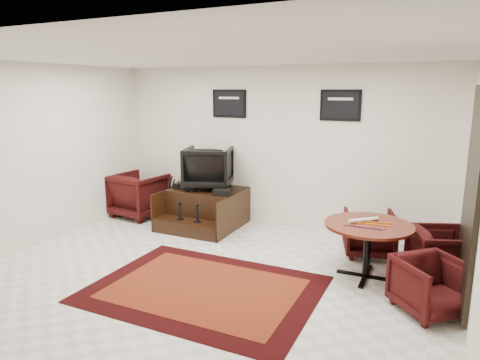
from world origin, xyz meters
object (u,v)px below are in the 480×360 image
at_px(meeting_table, 368,231).
at_px(table_chair_window, 442,252).
at_px(shine_chair, 209,165).
at_px(armchair_side, 139,193).
at_px(table_chair_back, 369,231).
at_px(table_chair_corner, 431,284).
at_px(shine_podium, 205,209).

xyz_separation_m(meeting_table, table_chair_window, (0.88, 0.36, -0.27)).
distance_m(shine_chair, armchair_side, 1.58).
relative_size(table_chair_back, table_chair_corner, 1.05).
xyz_separation_m(armchair_side, table_chair_window, (5.30, -0.62, -0.09)).
bearing_deg(shine_chair, table_chair_window, 150.50).
height_order(shine_chair, armchair_side, shine_chair).
height_order(armchair_side, table_chair_window, armchair_side).
bearing_deg(table_chair_corner, meeting_table, 98.55).
height_order(shine_podium, meeting_table, meeting_table).
height_order(armchair_side, table_chair_back, armchair_side).
height_order(shine_podium, table_chair_corner, table_chair_corner).
xyz_separation_m(shine_podium, table_chair_window, (3.86, -0.67, 0.07)).
bearing_deg(meeting_table, table_chair_window, 22.40).
bearing_deg(armchair_side, shine_chair, -166.75).
bearing_deg(shine_podium, table_chair_corner, -23.81).
bearing_deg(table_chair_back, meeting_table, 80.54).
xyz_separation_m(shine_chair, table_chair_back, (2.88, -0.33, -0.71)).
bearing_deg(table_chair_window, armchair_side, 61.82).
distance_m(table_chair_back, table_chair_window, 1.08).
bearing_deg(shine_podium, shine_chair, 90.00).
bearing_deg(table_chair_back, shine_podium, -20.35).
bearing_deg(table_chair_window, shine_chair, 56.73).
relative_size(shine_chair, table_chair_corner, 1.22).
bearing_deg(table_chair_corner, table_chair_back, 78.66).
height_order(shine_chair, table_chair_window, shine_chair).
height_order(shine_podium, table_chair_window, table_chair_window).
distance_m(meeting_table, table_chair_corner, 1.05).
bearing_deg(shine_podium, armchair_side, -178.18).
xyz_separation_m(shine_chair, table_chair_corner, (3.76, -1.80, -0.73)).
distance_m(armchair_side, meeting_table, 4.54).
bearing_deg(armchair_side, table_chair_back, -175.98).
distance_m(shine_podium, armchair_side, 1.45).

